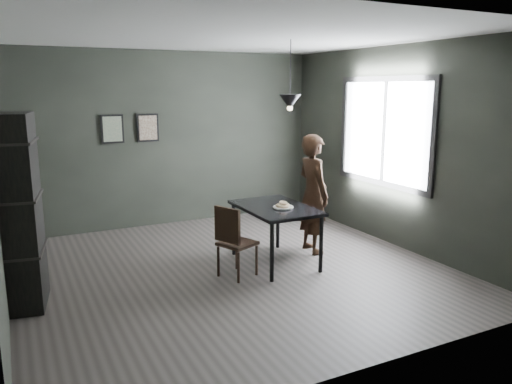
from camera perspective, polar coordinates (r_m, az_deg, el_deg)
name	(u,v)px	position (r m, az deg, el deg)	size (l,w,h in m)	color
ground	(233,270)	(6.27, -2.69, -8.91)	(5.00, 5.00, 0.00)	#322D2B
back_wall	(169,139)	(8.26, -9.89, 5.97)	(5.00, 0.10, 2.80)	black
ceiling	(230,35)	(5.89, -2.96, 17.47)	(5.00, 5.00, 0.02)	silver
window_assembly	(384,132)	(7.40, 14.42, 6.67)	(0.04, 1.96, 1.56)	white
cafe_table	(275,212)	(6.32, 2.23, -2.34)	(0.80, 1.20, 0.75)	black
white_plate	(283,208)	(6.22, 3.13, -1.80)	(0.23, 0.23, 0.01)	white
donut_pile	(283,205)	(6.21, 3.13, -1.49)	(0.18, 0.18, 0.08)	beige
woman	(313,194)	(6.80, 6.53, -0.21)	(0.59, 0.39, 1.62)	black
wood_chair	(233,237)	(5.88, -2.66, -5.21)	(0.50, 0.50, 0.87)	black
shelf_unit	(19,212)	(5.55, -25.47, -2.11)	(0.37, 0.66, 1.98)	black
pendant_lamp	(290,101)	(6.34, 3.90, 10.28)	(0.28, 0.28, 0.86)	black
framed_print_left	(112,129)	(7.99, -16.10, 6.94)	(0.34, 0.04, 0.44)	black
framed_print_right	(148,128)	(8.11, -12.26, 7.19)	(0.34, 0.04, 0.44)	black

